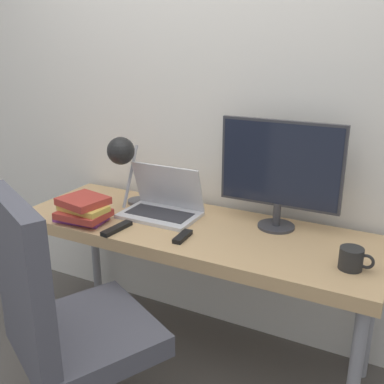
# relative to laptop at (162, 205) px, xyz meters

# --- Properties ---
(wall_back) EXTENTS (8.00, 0.05, 2.60)m
(wall_back) POSITION_rel_laptop_xyz_m (0.20, 0.31, 0.52)
(wall_back) COLOR silver
(wall_back) RESTS_ON ground_plane
(desk) EXTENTS (1.74, 0.60, 0.73)m
(desk) POSITION_rel_laptop_xyz_m (0.20, -0.05, -0.12)
(desk) COLOR tan
(desk) RESTS_ON ground_plane
(laptop) EXTENTS (0.38, 0.25, 0.25)m
(laptop) POSITION_rel_laptop_xyz_m (0.00, 0.00, 0.00)
(laptop) COLOR silver
(laptop) RESTS_ON desk
(monitor) EXTENTS (0.56, 0.17, 0.50)m
(monitor) POSITION_rel_laptop_xyz_m (0.56, 0.11, 0.23)
(monitor) COLOR #333338
(monitor) RESTS_ON desk
(desk_lamp) EXTENTS (0.14, 0.27, 0.39)m
(desk_lamp) POSITION_rel_laptop_xyz_m (-0.21, -0.03, 0.24)
(desk_lamp) COLOR #4C4C51
(desk_lamp) RESTS_ON desk
(office_chair) EXTENTS (0.68, 0.67, 1.07)m
(office_chair) POSITION_rel_laptop_xyz_m (0.01, -0.75, -0.20)
(office_chair) COLOR black
(office_chair) RESTS_ON ground_plane
(book_stack) EXTENTS (0.28, 0.22, 0.12)m
(book_stack) POSITION_rel_laptop_xyz_m (-0.29, -0.25, 0.01)
(book_stack) COLOR #753384
(book_stack) RESTS_ON desk
(tv_remote) EXTENTS (0.05, 0.13, 0.02)m
(tv_remote) POSITION_rel_laptop_xyz_m (0.23, -0.20, -0.04)
(tv_remote) COLOR black
(tv_remote) RESTS_ON desk
(media_remote) EXTENTS (0.06, 0.18, 0.02)m
(media_remote) POSITION_rel_laptop_xyz_m (-0.09, -0.26, -0.04)
(media_remote) COLOR black
(media_remote) RESTS_ON desk
(mug) EXTENTS (0.13, 0.09, 0.09)m
(mug) POSITION_rel_laptop_xyz_m (0.93, -0.15, -0.01)
(mug) COLOR black
(mug) RESTS_ON desk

